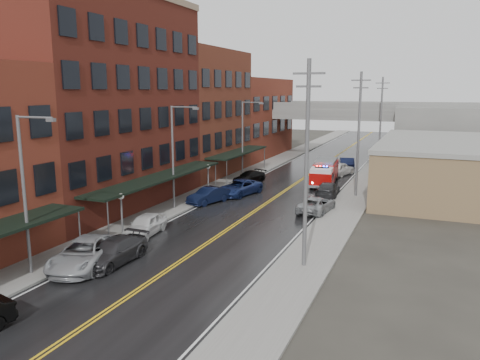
% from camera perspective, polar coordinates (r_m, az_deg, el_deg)
% --- Properties ---
extents(road, '(11.00, 160.00, 0.02)m').
position_cam_1_polar(road, '(44.08, 3.63, -2.60)').
color(road, black).
rests_on(road, ground).
extents(sidewalk_left, '(3.00, 160.00, 0.15)m').
position_cam_1_polar(sidewalk_left, '(46.84, -4.86, -1.73)').
color(sidewalk_left, slate).
rests_on(sidewalk_left, ground).
extents(sidewalk_right, '(3.00, 160.00, 0.15)m').
position_cam_1_polar(sidewalk_right, '(42.38, 13.04, -3.33)').
color(sidewalk_right, slate).
rests_on(sidewalk_right, ground).
extents(curb_left, '(0.30, 160.00, 0.15)m').
position_cam_1_polar(curb_left, '(46.13, -3.03, -1.90)').
color(curb_left, gray).
rests_on(curb_left, ground).
extents(curb_right, '(0.30, 160.00, 0.15)m').
position_cam_1_polar(curb_right, '(42.66, 10.85, -3.15)').
color(curb_right, gray).
rests_on(curb_right, ground).
extents(brick_building_b, '(9.00, 20.00, 18.00)m').
position_cam_1_polar(brick_building_b, '(43.11, -16.60, 8.74)').
color(brick_building_b, '#4F1915').
rests_on(brick_building_b, ground).
extents(brick_building_c, '(9.00, 15.00, 15.00)m').
position_cam_1_polar(brick_building_c, '(57.86, -5.55, 8.10)').
color(brick_building_c, '#5B251B').
rests_on(brick_building_c, ground).
extents(brick_building_far, '(9.00, 20.00, 12.00)m').
position_cam_1_polar(brick_building_far, '(73.86, 0.85, 7.59)').
color(brick_building_far, brown).
rests_on(brick_building_far, ground).
extents(tan_building, '(14.00, 22.00, 5.00)m').
position_cam_1_polar(tan_building, '(51.29, 24.64, 1.17)').
color(tan_building, brown).
rests_on(tan_building, ground).
extents(right_far_block, '(18.00, 30.00, 8.00)m').
position_cam_1_polar(right_far_block, '(81.00, 25.41, 5.42)').
color(right_far_block, slate).
rests_on(right_far_block, ground).
extents(awning_1, '(2.60, 18.00, 3.09)m').
position_cam_1_polar(awning_1, '(40.39, -9.69, 0.33)').
color(awning_1, black).
rests_on(awning_1, ground).
extents(awning_2, '(2.60, 13.00, 3.09)m').
position_cam_1_polar(awning_2, '(55.81, -0.17, 3.39)').
color(awning_2, black).
rests_on(awning_2, ground).
extents(globe_lamp_1, '(0.44, 0.44, 3.12)m').
position_cam_1_polar(globe_lamp_1, '(34.27, -14.27, -2.91)').
color(globe_lamp_1, '#59595B').
rests_on(globe_lamp_1, ground).
extents(globe_lamp_2, '(0.44, 0.44, 3.12)m').
position_cam_1_polar(globe_lamp_2, '(46.01, -3.91, 0.89)').
color(globe_lamp_2, '#59595B').
rests_on(globe_lamp_2, ground).
extents(street_lamp_0, '(2.64, 0.22, 9.00)m').
position_cam_1_polar(street_lamp_0, '(27.94, -24.55, -0.64)').
color(street_lamp_0, '#59595B').
rests_on(street_lamp_0, ground).
extents(street_lamp_1, '(2.64, 0.22, 9.00)m').
position_cam_1_polar(street_lamp_1, '(40.41, -7.90, 3.54)').
color(street_lamp_1, '#59595B').
rests_on(street_lamp_1, ground).
extents(street_lamp_2, '(2.64, 0.22, 9.00)m').
position_cam_1_polar(street_lamp_2, '(54.75, 0.54, 5.56)').
color(street_lamp_2, '#59595B').
rests_on(street_lamp_2, ground).
extents(utility_pole_0, '(1.80, 0.24, 12.00)m').
position_cam_1_polar(utility_pole_0, '(26.73, 8.11, 2.20)').
color(utility_pole_0, '#59595B').
rests_on(utility_pole_0, ground).
extents(utility_pole_1, '(1.80, 0.24, 12.00)m').
position_cam_1_polar(utility_pole_1, '(46.26, 14.27, 5.63)').
color(utility_pole_1, '#59595B').
rests_on(utility_pole_1, ground).
extents(utility_pole_2, '(1.80, 0.24, 12.00)m').
position_cam_1_polar(utility_pole_2, '(66.07, 16.77, 7.00)').
color(utility_pole_2, '#59595B').
rests_on(utility_pole_2, ground).
extents(overpass, '(40.00, 10.00, 7.50)m').
position_cam_1_polar(overpass, '(74.03, 11.72, 7.36)').
color(overpass, slate).
rests_on(overpass, ground).
extents(fire_truck, '(3.44, 7.48, 2.67)m').
position_cam_1_polar(fire_truck, '(52.14, 10.27, 0.97)').
color(fire_truck, '#9F0907').
rests_on(fire_truck, ground).
extents(parked_car_left_2, '(4.23, 6.45, 1.65)m').
position_cam_1_polar(parked_car_left_2, '(29.41, -18.40, -8.47)').
color(parked_car_left_2, '#9FA1A6').
rests_on(parked_car_left_2, ground).
extents(parked_car_left_3, '(2.21, 5.17, 1.49)m').
position_cam_1_polar(parked_car_left_3, '(29.49, -15.16, -8.40)').
color(parked_car_left_3, '#2B2A2D').
rests_on(parked_car_left_3, ground).
extents(parked_car_left_4, '(2.27, 4.61, 1.51)m').
position_cam_1_polar(parked_car_left_4, '(34.51, -11.48, -5.37)').
color(parked_car_left_4, silver).
rests_on(parked_car_left_4, ground).
extents(parked_car_left_5, '(2.84, 4.72, 1.47)m').
position_cam_1_polar(parked_car_left_5, '(43.25, -3.85, -1.89)').
color(parked_car_left_5, black).
rests_on(parked_car_left_5, ground).
extents(parked_car_left_6, '(3.70, 5.86, 1.51)m').
position_cam_1_polar(parked_car_left_6, '(46.49, -0.09, -0.93)').
color(parked_car_left_6, navy).
rests_on(parked_car_left_6, ground).
extents(parked_car_left_7, '(3.10, 4.89, 1.32)m').
position_cam_1_polar(parked_car_left_7, '(52.56, 1.11, 0.35)').
color(parked_car_left_7, black).
rests_on(parked_car_left_7, ground).
extents(parked_car_right_0, '(2.78, 5.12, 1.36)m').
position_cam_1_polar(parked_car_right_0, '(40.47, 9.32, -2.98)').
color(parked_car_right_0, gray).
rests_on(parked_car_right_0, ground).
extents(parked_car_right_1, '(2.33, 5.03, 1.42)m').
position_cam_1_polar(parked_car_right_1, '(46.73, 10.68, -1.11)').
color(parked_car_right_1, '#28282B').
rests_on(parked_car_right_1, ground).
extents(parked_car_right_2, '(3.22, 5.23, 1.66)m').
position_cam_1_polar(parked_car_right_2, '(58.49, 12.10, 1.36)').
color(parked_car_right_2, white).
rests_on(parked_car_right_2, ground).
extents(parked_car_right_3, '(2.82, 5.33, 1.67)m').
position_cam_1_polar(parked_car_right_3, '(62.70, 12.87, 1.97)').
color(parked_car_right_3, black).
rests_on(parked_car_right_3, ground).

